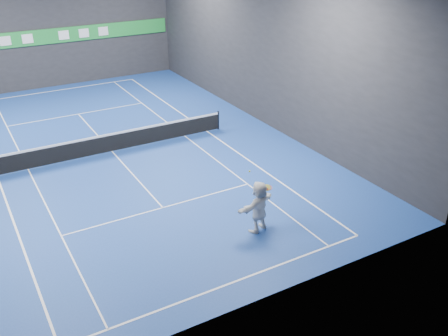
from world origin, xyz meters
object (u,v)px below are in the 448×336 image
player (259,206)px  tennis_net (111,142)px  tennis_racket (268,189)px  tennis_ball (250,171)px

player → tennis_net: size_ratio=0.16×
tennis_net → tennis_racket: tennis_racket is taller
player → tennis_racket: size_ratio=3.19×
tennis_ball → tennis_net: bearing=102.5°
tennis_ball → tennis_racket: tennis_ball is taller
tennis_ball → tennis_net: (-2.12, 9.58, -1.99)m
tennis_ball → tennis_net: tennis_ball is taller
player → tennis_ball: (-0.37, 0.12, 1.51)m
player → tennis_ball: size_ratio=30.51×
player → tennis_ball: 1.56m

